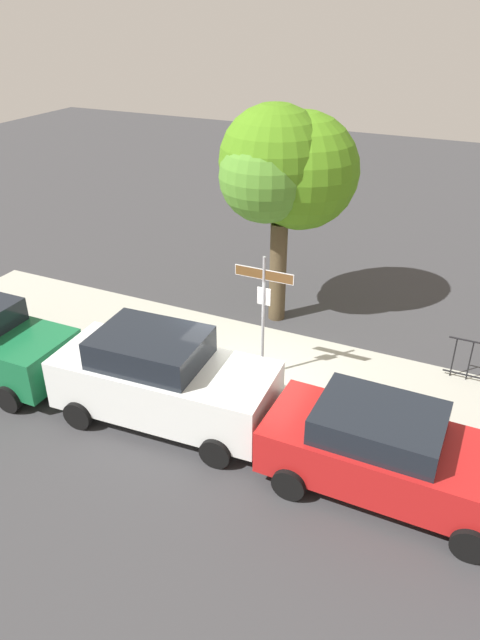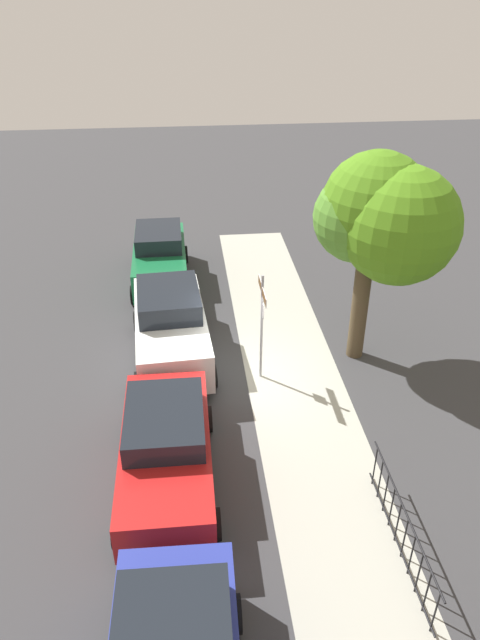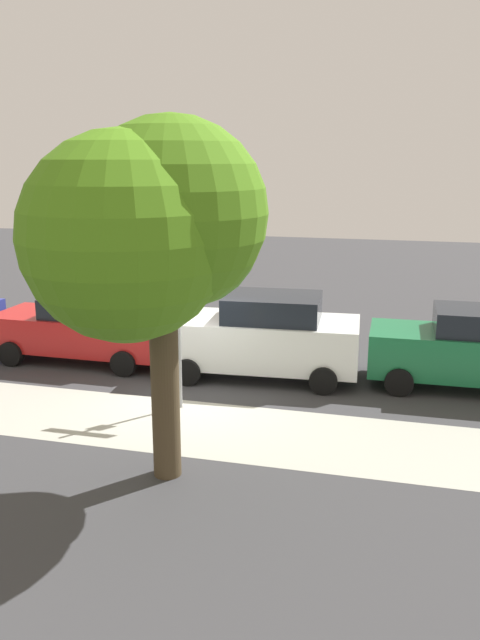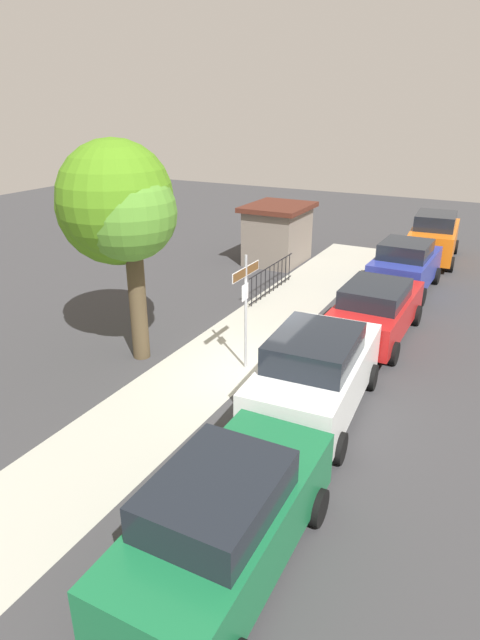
# 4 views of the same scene
# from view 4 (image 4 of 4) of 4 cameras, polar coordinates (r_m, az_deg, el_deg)

# --- Properties ---
(ground_plane) EXTENTS (60.00, 60.00, 0.00)m
(ground_plane) POSITION_cam_4_polar(r_m,az_deg,el_deg) (14.10, 2.02, -5.44)
(ground_plane) COLOR #38383A
(sidewalk_strip) EXTENTS (24.00, 2.60, 0.00)m
(sidewalk_strip) POSITION_cam_4_polar(r_m,az_deg,el_deg) (16.23, 0.97, -1.52)
(sidewalk_strip) COLOR #A8A89B
(sidewalk_strip) RESTS_ON ground_plane
(street_sign) EXTENTS (1.41, 0.07, 3.10)m
(street_sign) POSITION_cam_4_polar(r_m,az_deg,el_deg) (13.43, 0.62, 2.89)
(street_sign) COLOR #9EA0A5
(street_sign) RESTS_ON ground_plane
(shade_tree) EXTENTS (3.52, 3.63, 5.83)m
(shade_tree) POSITION_cam_4_polar(r_m,az_deg,el_deg) (14.00, -12.95, 12.05)
(shade_tree) COLOR #4A3C28
(shade_tree) RESTS_ON ground_plane
(car_green) EXTENTS (4.48, 2.05, 1.89)m
(car_green) POSITION_cam_4_polar(r_m,az_deg,el_deg) (8.23, -1.62, -20.78)
(car_green) COLOR #176639
(car_green) RESTS_ON ground_plane
(car_white) EXTENTS (4.77, 2.37, 2.04)m
(car_white) POSITION_cam_4_polar(r_m,az_deg,el_deg) (11.93, 8.18, -5.65)
(car_white) COLOR white
(car_white) RESTS_ON ground_plane
(car_red) EXTENTS (4.62, 2.12, 1.74)m
(car_red) POSITION_cam_4_polar(r_m,az_deg,el_deg) (16.19, 14.38, 1.08)
(car_red) COLOR red
(car_red) RESTS_ON ground_plane
(car_blue) EXTENTS (4.07, 2.20, 1.91)m
(car_blue) POSITION_cam_4_polar(r_m,az_deg,el_deg) (20.68, 17.32, 5.59)
(car_blue) COLOR #293596
(car_blue) RESTS_ON ground_plane
(car_orange) EXTENTS (4.72, 2.31, 2.14)m
(car_orange) POSITION_cam_4_polar(r_m,az_deg,el_deg) (25.22, 20.12, 8.39)
(car_orange) COLOR orange
(car_orange) RESTS_ON ground_plane
(iron_fence) EXTENTS (3.70, 0.04, 1.07)m
(iron_fence) POSITION_cam_4_polar(r_m,az_deg,el_deg) (19.67, 3.44, 4.52)
(iron_fence) COLOR black
(iron_fence) RESTS_ON ground_plane
(utility_shed) EXTENTS (3.10, 2.55, 2.52)m
(utility_shed) POSITION_cam_4_polar(r_m,az_deg,el_deg) (23.46, 4.07, 9.30)
(utility_shed) COLOR slate
(utility_shed) RESTS_ON ground_plane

